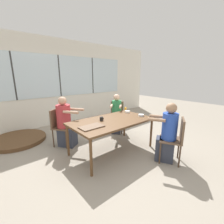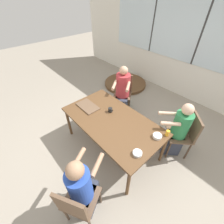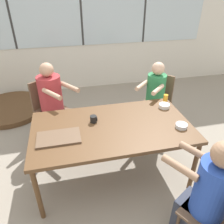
% 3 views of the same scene
% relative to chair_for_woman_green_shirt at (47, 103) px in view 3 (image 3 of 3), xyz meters
% --- Properties ---
extents(ground_plane, '(16.00, 16.00, 0.00)m').
position_rel_chair_for_woman_green_shirt_xyz_m(ground_plane, '(0.75, -1.05, -0.53)').
color(ground_plane, gray).
extents(wall_back_with_windows, '(8.40, 0.08, 2.80)m').
position_rel_chair_for_woman_green_shirt_xyz_m(wall_back_with_windows, '(0.75, 1.67, 0.89)').
color(wall_back_with_windows, white).
rests_on(wall_back_with_windows, ground_plane).
extents(dining_table, '(1.76, 0.98, 0.71)m').
position_rel_chair_for_woman_green_shirt_xyz_m(dining_table, '(0.75, -1.05, 0.13)').
color(dining_table, brown).
rests_on(dining_table, ground_plane).
extents(chair_for_woman_green_shirt, '(0.56, 0.56, 0.88)m').
position_rel_chair_for_woman_green_shirt_xyz_m(chair_for_woman_green_shirt, '(0.00, 0.00, 0.00)').
color(chair_for_woman_green_shirt, brown).
rests_on(chair_for_woman_green_shirt, ground_plane).
extents(chair_for_man_blue_shirt, '(0.57, 0.57, 0.88)m').
position_rel_chair_for_woman_green_shirt_xyz_m(chair_for_man_blue_shirt, '(1.69, -0.17, 0.00)').
color(chair_for_man_blue_shirt, brown).
rests_on(chair_for_man_blue_shirt, ground_plane).
extents(chair_for_man_teal_shirt, '(0.54, 0.54, 0.88)m').
position_rel_chair_for_woman_green_shirt_xyz_m(chair_for_man_teal_shirt, '(1.38, -2.17, 0.00)').
color(chair_for_man_teal_shirt, brown).
rests_on(chair_for_man_teal_shirt, ground_plane).
extents(person_woman_green_shirt, '(0.59, 0.65, 1.18)m').
position_rel_chair_for_woman_green_shirt_xyz_m(person_woman_green_shirt, '(0.10, -0.14, -0.00)').
color(person_woman_green_shirt, '#333847').
rests_on(person_woman_green_shirt, ground_plane).
extents(person_man_blue_shirt, '(0.55, 0.54, 1.13)m').
position_rel_chair_for_woman_green_shirt_xyz_m(person_man_blue_shirt, '(1.58, -0.28, -0.01)').
color(person_man_blue_shirt, '#333847').
rests_on(person_man_blue_shirt, ground_plane).
extents(person_man_teal_shirt, '(0.49, 0.58, 1.16)m').
position_rel_chair_for_woman_green_shirt_xyz_m(person_man_teal_shirt, '(1.30, -2.03, 0.00)').
color(person_man_teal_shirt, '#333847').
rests_on(person_man_teal_shirt, ground_plane).
extents(food_tray_dark, '(0.44, 0.27, 0.02)m').
position_rel_chair_for_woman_green_shirt_xyz_m(food_tray_dark, '(0.17, -1.14, 0.19)').
color(food_tray_dark, brown).
rests_on(food_tray_dark, dining_table).
extents(coffee_mug, '(0.08, 0.07, 0.08)m').
position_rel_chair_for_woman_green_shirt_xyz_m(coffee_mug, '(0.57, -0.92, 0.22)').
color(coffee_mug, black).
rests_on(coffee_mug, dining_table).
extents(juice_glass, '(0.06, 0.06, 0.10)m').
position_rel_chair_for_woman_green_shirt_xyz_m(juice_glass, '(1.57, -0.65, 0.24)').
color(juice_glass, gold).
rests_on(juice_glass, dining_table).
extents(bowl_white_shallow, '(0.14, 0.14, 0.05)m').
position_rel_chair_for_woman_green_shirt_xyz_m(bowl_white_shallow, '(1.49, -0.79, 0.21)').
color(bowl_white_shallow, white).
rests_on(bowl_white_shallow, dining_table).
extents(bowl_cereal, '(0.13, 0.13, 0.04)m').
position_rel_chair_for_woman_green_shirt_xyz_m(bowl_cereal, '(1.48, -1.24, 0.21)').
color(bowl_cereal, silver).
rests_on(bowl_cereal, dining_table).
extents(folded_table_stack, '(1.31, 1.31, 0.09)m').
position_rel_chair_for_woman_green_shirt_xyz_m(folded_table_stack, '(-0.76, 0.89, -0.48)').
color(folded_table_stack, brown).
rests_on(folded_table_stack, ground_plane).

